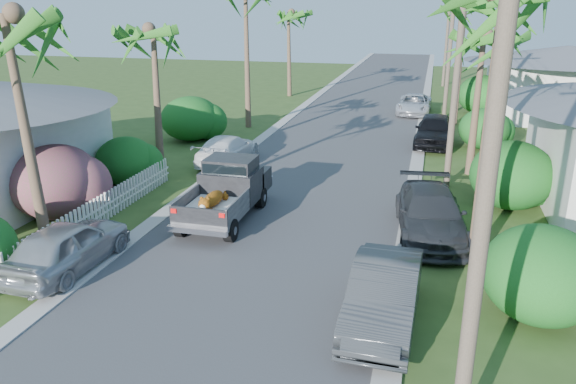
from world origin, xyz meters
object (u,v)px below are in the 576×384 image
(palm_l_a, at_px, (8,15))
(palm_r_b, at_px, (484,36))
(parked_car_rm, at_px, (431,214))
(utility_pole_b, at_px, (457,74))
(house_right_far, at_px, (564,85))
(parked_car_lf, at_px, (227,150))
(parked_car_rn, at_px, (384,295))
(utility_pole_a, at_px, (486,198))
(utility_pole_c, at_px, (450,46))
(parked_car_rd, at_px, (414,104))
(palm_l_b, at_px, (152,30))
(parked_car_ln, at_px, (68,246))
(palm_r_d, at_px, (462,8))
(utility_pole_d, at_px, (447,33))
(pickup_truck, at_px, (229,188))
(palm_l_d, at_px, (289,13))
(parked_car_rf, at_px, (434,130))

(palm_l_a, bearing_deg, palm_r_b, 43.15)
(parked_car_rm, bearing_deg, utility_pole_b, 76.67)
(house_right_far, bearing_deg, palm_r_b, -113.11)
(parked_car_lf, relative_size, house_right_far, 0.51)
(parked_car_rn, bearing_deg, palm_r_b, 80.51)
(palm_l_a, xyz_separation_m, palm_r_b, (12.80, 12.00, -0.98))
(utility_pole_a, distance_m, utility_pole_c, 30.00)
(parked_car_rd, height_order, parked_car_lf, parked_car_lf)
(utility_pole_b, bearing_deg, palm_l_b, -175.39)
(parked_car_rd, relative_size, utility_pole_a, 0.52)
(parked_car_rm, distance_m, utility_pole_a, 10.29)
(parked_car_ln, height_order, palm_r_b, palm_r_b)
(parked_car_ln, height_order, palm_r_d, palm_r_d)
(utility_pole_c, distance_m, utility_pole_d, 15.00)
(palm_l_b, xyz_separation_m, utility_pole_c, (12.40, 16.00, -1.55))
(parked_car_lf, height_order, utility_pole_c, utility_pole_c)
(palm_r_b, height_order, utility_pole_c, utility_pole_c)
(parked_car_rn, xyz_separation_m, palm_l_a, (-10.20, 1.18, 6.20))
(pickup_truck, distance_m, palm_l_d, 27.29)
(palm_r_d, bearing_deg, pickup_truck, -104.68)
(pickup_truck, height_order, house_right_far, house_right_far)
(pickup_truck, distance_m, parked_car_rf, 14.22)
(house_right_far, distance_m, utility_pole_b, 18.71)
(pickup_truck, height_order, palm_l_a, palm_l_a)
(parked_car_rd, bearing_deg, utility_pole_b, -81.16)
(palm_l_a, xyz_separation_m, palm_l_d, (-0.30, 31.00, -0.49))
(parked_car_rf, distance_m, palm_r_d, 20.89)
(palm_l_d, bearing_deg, house_right_far, -11.59)
(parked_car_rn, height_order, palm_l_b, palm_l_b)
(parked_car_rf, height_order, utility_pole_b, utility_pole_b)
(parked_car_rm, xyz_separation_m, palm_l_d, (-11.50, 26.49, 5.70))
(parked_car_rm, distance_m, palm_r_b, 9.26)
(parked_car_rd, bearing_deg, utility_pole_d, 83.61)
(parked_car_rn, height_order, utility_pole_d, utility_pole_d)
(utility_pole_a, bearing_deg, palm_l_b, 131.53)
(parked_car_rn, height_order, palm_l_a, palm_l_a)
(palm_l_a, bearing_deg, parked_car_rn, -6.62)
(parked_car_rf, xyz_separation_m, palm_r_d, (1.50, 19.98, 5.92))
(parked_car_rd, bearing_deg, parked_car_ln, -106.24)
(palm_l_a, xyz_separation_m, palm_l_b, (-0.60, 9.00, -0.79))
(palm_r_d, relative_size, utility_pole_c, 0.89)
(palm_r_d, distance_m, utility_pole_b, 27.10)
(parked_car_rf, relative_size, palm_l_a, 0.58)
(parked_car_rf, xyz_separation_m, parked_car_lf, (-9.41, -6.01, -0.15))
(palm_l_b, bearing_deg, palm_r_d, 64.59)
(palm_r_d, height_order, utility_pole_a, utility_pole_a)
(palm_r_b, distance_m, house_right_far, 16.75)
(parked_car_rm, distance_m, palm_l_a, 13.57)
(palm_l_a, distance_m, utility_pole_d, 41.77)
(utility_pole_b, bearing_deg, palm_r_d, 88.09)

